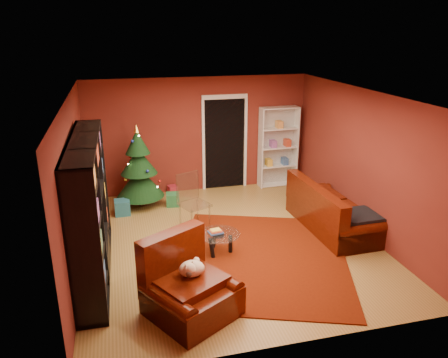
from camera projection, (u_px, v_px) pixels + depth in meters
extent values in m
cube|color=olive|center=(229.00, 243.00, 7.80)|extent=(5.00, 5.50, 0.05)
cube|color=silver|center=(230.00, 94.00, 6.92)|extent=(5.00, 5.50, 0.05)
cube|color=maroon|center=(199.00, 135.00, 9.90)|extent=(5.00, 0.05, 2.60)
cube|color=maroon|center=(73.00, 185.00, 6.78)|extent=(0.05, 5.50, 2.60)
cube|color=maroon|center=(364.00, 162.00, 7.94)|extent=(0.05, 5.50, 2.60)
cube|color=#591604|center=(262.00, 257.00, 7.24)|extent=(3.70, 3.98, 0.02)
cube|color=#1E5E6D|center=(122.00, 207.00, 8.87)|extent=(0.31, 0.31, 0.30)
cube|color=#1E6534|center=(173.00, 199.00, 9.32)|extent=(0.30, 0.30, 0.27)
cube|color=maroon|center=(172.00, 190.00, 9.97)|extent=(0.23, 0.23, 0.20)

